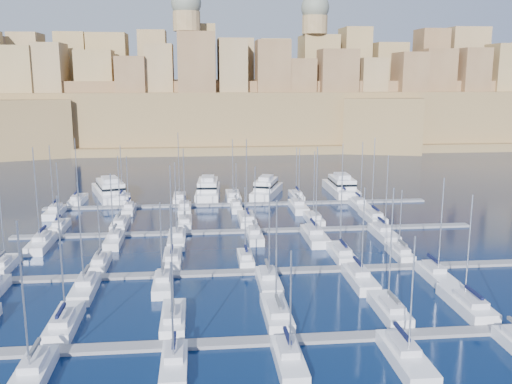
{
  "coord_description": "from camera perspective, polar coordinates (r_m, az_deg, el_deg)",
  "views": [
    {
      "loc": [
        -8.78,
        -90.31,
        28.25
      ],
      "look_at": [
        1.08,
        6.0,
        8.3
      ],
      "focal_mm": 40.0,
      "sensor_mm": 36.0,
      "label": 1
    }
  ],
  "objects": [
    {
      "name": "sailboat_29",
      "position": [
        114.98,
        11.59,
        -2.42
      ],
      "size": [
        3.08,
        10.25,
        16.62
      ],
      "color": "white",
      "rests_on": "ground"
    },
    {
      "name": "sailboat_8",
      "position": [
        58.2,
        -8.19,
        -16.72
      ],
      "size": [
        2.53,
        8.42,
        11.61
      ],
      "color": "white",
      "rests_on": "ground"
    },
    {
      "name": "sailboat_37",
      "position": [
        131.69,
        -13.23,
        -0.73
      ],
      "size": [
        2.66,
        8.86,
        13.29
      ],
      "color": "white",
      "rests_on": "ground"
    },
    {
      "name": "sailboat_36",
      "position": [
        133.59,
        -17.39,
        -0.77
      ],
      "size": [
        2.83,
        9.44,
        14.86
      ],
      "color": "white",
      "rests_on": "ground"
    },
    {
      "name": "sailboat_22",
      "position": [
        80.59,
        10.35,
        -8.51
      ],
      "size": [
        2.94,
        9.78,
        13.93
      ],
      "color": "white",
      "rests_on": "ground"
    },
    {
      "name": "sailboat_12",
      "position": [
        92.29,
        -23.86,
        -6.74
      ],
      "size": [
        2.44,
        8.12,
        12.1
      ],
      "color": "white",
      "rests_on": "ground"
    },
    {
      "name": "pontoon_mid_far",
      "position": [
        104.53,
        -0.82,
        -3.92
      ],
      "size": [
        84.0,
        2.0,
        0.4
      ],
      "primitive_type": "cube",
      "color": "slate",
      "rests_on": "ground"
    },
    {
      "name": "sailboat_17",
      "position": [
        93.03,
        14.2,
        -5.94
      ],
      "size": [
        2.37,
        7.89,
        11.07
      ],
      "color": "white",
      "rests_on": "ground"
    },
    {
      "name": "sailboat_19",
      "position": [
        79.27,
        -16.73,
        -9.16
      ],
      "size": [
        2.79,
        9.29,
        15.32
      ],
      "color": "white",
      "rests_on": "ground"
    },
    {
      "name": "pontoon_far",
      "position": [
        125.79,
        -1.7,
        -1.24
      ],
      "size": [
        84.0,
        2.0,
        0.4
      ],
      "primitive_type": "cube",
      "color": "slate",
      "rests_on": "ground"
    },
    {
      "name": "sailboat_1",
      "position": [
        69.58,
        -18.6,
        -12.27
      ],
      "size": [
        2.9,
        9.67,
        15.62
      ],
      "color": "white",
      "rests_on": "ground"
    },
    {
      "name": "motor_yacht_c",
      "position": [
        135.01,
        1.06,
        0.31
      ],
      "size": [
        9.64,
        16.46,
        5.25
      ],
      "color": "white",
      "rests_on": "ground"
    },
    {
      "name": "sailboat_7",
      "position": [
        59.79,
        -21.48,
        -16.59
      ],
      "size": [
        2.86,
        9.53,
        16.04
      ],
      "color": "white",
      "rests_on": "ground"
    },
    {
      "name": "sailboat_34",
      "position": [
        99.88,
        5.9,
        -4.38
      ],
      "size": [
        3.3,
        11.0,
        16.73
      ],
      "color": "white",
      "rests_on": "ground"
    },
    {
      "name": "sailboat_4",
      "position": [
        71.32,
        13.2,
        -11.35
      ],
      "size": [
        2.81,
        9.37,
        15.77
      ],
      "color": "white",
      "rests_on": "ground"
    },
    {
      "name": "sailboat_44",
      "position": [
        120.27,
        -7.14,
        -1.67
      ],
      "size": [
        2.63,
        8.77,
        13.71
      ],
      "color": "white",
      "rests_on": "ground"
    },
    {
      "name": "sailboat_45",
      "position": [
        121.12,
        -2.0,
        -1.51
      ],
      "size": [
        2.23,
        7.45,
        10.54
      ],
      "color": "white",
      "rests_on": "ground"
    },
    {
      "name": "sailboat_41",
      "position": [
        134.37,
        8.6,
        -0.31
      ],
      "size": [
        2.43,
        8.1,
        13.02
      ],
      "color": "white",
      "rests_on": "ground"
    },
    {
      "name": "sailboat_27",
      "position": [
        110.27,
        -0.91,
        -2.78
      ],
      "size": [
        3.13,
        10.44,
        16.58
      ],
      "color": "white",
      "rests_on": "ground"
    },
    {
      "name": "sailboat_24",
      "position": [
        111.72,
        -19.01,
        -3.27
      ],
      "size": [
        2.38,
        7.92,
        12.9
      ],
      "color": "white",
      "rests_on": "ground"
    },
    {
      "name": "sailboat_21",
      "position": [
        78.26,
        1.26,
        -8.93
      ],
      "size": [
        2.84,
        9.47,
        14.32
      ],
      "color": "white",
      "rests_on": "ground"
    },
    {
      "name": "sailboat_15",
      "position": [
        87.6,
        -1.05,
        -6.68
      ],
      "size": [
        2.2,
        7.33,
        12.06
      ],
      "color": "white",
      "rests_on": "ground"
    },
    {
      "name": "sailboat_33",
      "position": [
        99.55,
        -0.13,
        -4.4
      ],
      "size": [
        2.53,
        8.44,
        13.34
      ],
      "color": "white",
      "rests_on": "ground"
    },
    {
      "name": "sailboat_2",
      "position": [
        67.69,
        -8.26,
        -12.46
      ],
      "size": [
        2.74,
        9.15,
        14.34
      ],
      "color": "white",
      "rests_on": "ground"
    },
    {
      "name": "sailboat_39",
      "position": [
        131.52,
        -2.3,
        -0.43
      ],
      "size": [
        3.12,
        10.39,
        14.16
      ],
      "color": "white",
      "rests_on": "ground"
    },
    {
      "name": "sailboat_35",
      "position": [
        103.6,
        12.64,
        -4.03
      ],
      "size": [
        2.97,
        9.9,
        15.07
      ],
      "color": "white",
      "rests_on": "ground"
    },
    {
      "name": "sailboat_43",
      "position": [
        121.59,
        -12.59,
        -1.73
      ],
      "size": [
        2.33,
        7.75,
        12.27
      ],
      "color": "white",
      "rests_on": "ground"
    },
    {
      "name": "sailboat_32",
      "position": [
        98.55,
        -7.92,
        -4.67
      ],
      "size": [
        2.92,
        9.75,
        14.37
      ],
      "color": "white",
      "rests_on": "ground"
    },
    {
      "name": "sailboat_42",
      "position": [
        123.53,
        -19.49,
        -1.9
      ],
      "size": [
        2.79,
        9.29,
        14.8
      ],
      "color": "white",
      "rests_on": "ground"
    },
    {
      "name": "sailboat_30",
      "position": [
        101.77,
        -20.69,
        -4.79
      ],
      "size": [
        3.03,
        10.09,
        17.19
      ],
      "color": "white",
      "rests_on": "ground"
    },
    {
      "name": "pontoon_mid_near",
      "position": [
        83.64,
        0.52,
        -7.95
      ],
      "size": [
        84.0,
        2.0,
        0.4
      ],
      "primitive_type": "cube",
      "color": "slate",
      "rests_on": "ground"
    },
    {
      "name": "sailboat_13",
      "position": [
        88.84,
        -15.3,
        -6.84
      ],
      "size": [
        2.36,
        7.88,
        10.97
      ],
      "color": "white",
      "rests_on": "ground"
    },
    {
      "name": "sailboat_9",
      "position": [
        58.57,
        3.31,
        -16.4
      ],
      "size": [
        2.65,
        8.84,
        12.4
      ],
      "color": "white",
      "rests_on": "ground"
    },
    {
      "name": "fortified_city",
      "position": [
        246.09,
        -3.88,
        8.47
      ],
      "size": [
        460.0,
        108.95,
        59.52
      ],
      "color": "brown",
      "rests_on": "ground"
    },
    {
      "name": "sailboat_3",
      "position": [
        68.46,
        2.08,
        -12.04
      ],
      "size": [
        2.93,
        9.77,
        14.58
      ],
      "color": "white",
      "rests_on": "ground"
    },
    {
      "name": "sailboat_10",
      "position": [
        60.76,
        14.74,
        -15.67
      ],
      "size": [
        3.08,
        10.25,
        13.7
      ],
      "color": "white",
      "rests_on": "ground"
    },
    {
      "name": "sailboat_14",
      "position": [
        88.23,
        -8.35,
        -6.64
      ],
      "size": [
        2.72,
        9.07,
        15.39
      ],
      "color": "white",
      "rests_on": "ground"
    },
    {
      "name": "motor_yacht_b",
      "position": [
        134.83,
        -4.83,
        0.26
      ],
      "size": [
        6.36,
        17.72,
        5.25
      ],
      "color": "white",
      "rests_on": "ground"
    },
    {
      "name": "sailboat_31",
      "position": [
        100.02,
        -14.0,
        -4.68
      ],
      "size": [
        2.61,
        8.72,
        12.59
      ],
      "color": "white",
      "rests_on": "ground"
    },
    {
      "name": "sailboat_25",
      "position": [
        110.42,
        -13.42,
        -3.1
      ],
      "size": [
        2.82,
        9.41,
        13.84
      ],
      "color": "white",
      "rests_on": "ground"
    },
    {
      "name": "sailboat_20",
      "position": [
        78.47,
        -9.3,
        -9.05
      ],
      "size": [
        2.47,
        8.22,
        12.38
      ],
      "color": "white",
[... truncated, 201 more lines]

